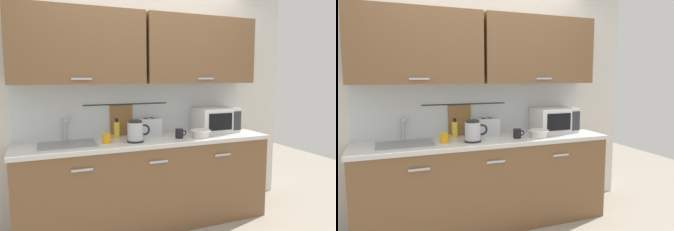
% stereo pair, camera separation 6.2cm
% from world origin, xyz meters
% --- Properties ---
extents(counter_unit, '(2.53, 0.64, 0.90)m').
position_xyz_m(counter_unit, '(-0.01, 0.30, 0.46)').
color(counter_unit, brown).
rests_on(counter_unit, ground).
extents(back_wall_assembly, '(3.70, 0.41, 2.50)m').
position_xyz_m(back_wall_assembly, '(-0.00, 0.53, 1.52)').
color(back_wall_assembly, silver).
rests_on(back_wall_assembly, ground).
extents(sink_faucet, '(0.09, 0.17, 0.22)m').
position_xyz_m(sink_faucet, '(-0.77, 0.53, 1.04)').
color(sink_faucet, '#B2B5BA').
rests_on(sink_faucet, counter_unit).
extents(microwave, '(0.46, 0.35, 0.27)m').
position_xyz_m(microwave, '(0.85, 0.41, 1.04)').
color(microwave, white).
rests_on(microwave, counter_unit).
extents(electric_kettle, '(0.23, 0.16, 0.21)m').
position_xyz_m(electric_kettle, '(-0.16, 0.19, 1.00)').
color(electric_kettle, black).
rests_on(electric_kettle, counter_unit).
extents(dish_soap_bottle, '(0.06, 0.06, 0.20)m').
position_xyz_m(dish_soap_bottle, '(-0.27, 0.48, 0.99)').
color(dish_soap_bottle, yellow).
rests_on(dish_soap_bottle, counter_unit).
extents(mug_near_sink, '(0.12, 0.08, 0.09)m').
position_xyz_m(mug_near_sink, '(-0.42, 0.24, 0.95)').
color(mug_near_sink, orange).
rests_on(mug_near_sink, counter_unit).
extents(mixing_bowl, '(0.21, 0.21, 0.08)m').
position_xyz_m(mixing_bowl, '(0.53, 0.17, 0.94)').
color(mixing_bowl, silver).
rests_on(mixing_bowl, counter_unit).
extents(toaster, '(0.26, 0.17, 0.19)m').
position_xyz_m(toaster, '(0.05, 0.42, 1.00)').
color(toaster, '#B7BABF').
rests_on(toaster, counter_unit).
extents(mug_by_kettle, '(0.12, 0.08, 0.09)m').
position_xyz_m(mug_by_kettle, '(0.31, 0.20, 0.95)').
color(mug_by_kettle, black).
rests_on(mug_by_kettle, counter_unit).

